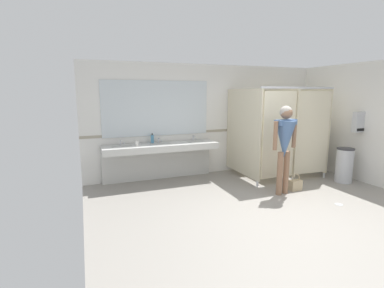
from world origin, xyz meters
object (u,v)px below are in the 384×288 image
Objects in this scene: paper_towel_dispenser_upper at (360,122)px; handbag at (295,185)px; trash_bin at (344,165)px; person_standing at (285,139)px; soap_dispenser at (152,139)px; paper_cup at (137,144)px.

handbag is at bearing -178.06° from paper_towel_dispenser_upper.
paper_towel_dispenser_upper is at bearing -0.07° from trash_bin.
paper_towel_dispenser_upper is at bearing 3.62° from person_standing.
soap_dispenser is at bearing 156.93° from trash_bin.
person_standing reaches higher than paper_cup.
paper_cup is (-2.95, 1.50, 0.80)m from handbag.
person_standing is at bearing -40.00° from soap_dispenser.
trash_bin is 4.60m from paper_cup.
paper_towel_dispenser_upper is 0.58× the size of trash_bin.
soap_dispenser is at bearing 158.61° from paper_towel_dispenser_upper.
paper_towel_dispenser_upper is 4.92m from paper_cup.
person_standing reaches higher than soap_dispenser.
person_standing is 7.87× the size of soap_dispenser.
handbag is 3.42× the size of paper_cup.
trash_bin reaches higher than handbag.
paper_towel_dispenser_upper reaches higher than trash_bin.
soap_dispenser is 0.46m from paper_cup.
paper_cup is at bearing 161.60° from trash_bin.
person_standing reaches higher than paper_towel_dispenser_upper.
trash_bin is 7.63× the size of paper_cup.
person_standing reaches higher than trash_bin.
paper_cup is at bearing 148.31° from person_standing.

